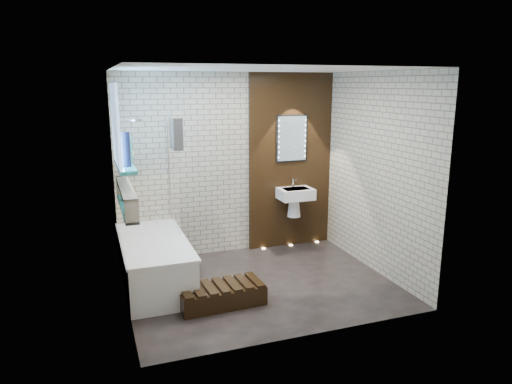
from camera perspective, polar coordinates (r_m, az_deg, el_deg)
name	(u,v)px	position (r m, az deg, el deg)	size (l,w,h in m)	color
ground	(260,284)	(5.98, 0.49, -11.11)	(3.20, 3.20, 0.00)	black
room_shell	(260,182)	(5.58, 0.52, 1.17)	(3.24, 3.20, 2.60)	#B8AC92
walnut_panel	(290,162)	(7.09, 4.19, 3.69)	(1.30, 0.06, 2.60)	black
clerestory_window	(118,133)	(5.51, -16.41, 6.83)	(0.18, 1.00, 0.94)	#7FADE0
display_niche	(127,198)	(5.43, -15.39, -0.71)	(0.14, 1.30, 0.26)	teal
bathtub	(155,262)	(6.01, -12.18, -8.29)	(0.79, 1.74, 0.70)	white
bath_screen	(174,175)	(6.21, -9.92, 2.01)	(0.01, 0.78, 1.40)	white
towel	(176,133)	(5.84, -9.64, 6.99)	(0.11, 0.30, 0.39)	black
shower_head	(136,120)	(6.12, -14.29, 8.45)	(0.18, 0.18, 0.02)	silver
washbasin	(295,198)	(7.01, 4.76, -0.68)	(0.50, 0.36, 0.58)	white
led_mirror	(292,139)	(7.01, 4.36, 6.47)	(0.50, 0.02, 0.70)	black
walnut_step	(221,295)	(5.46, -4.23, -12.37)	(0.96, 0.43, 0.21)	black
niche_bottles	(126,198)	(5.59, -15.50, -0.68)	(0.06, 0.94, 0.16)	#9D4218
sill_vases	(125,152)	(5.56, -15.57, 4.70)	(0.21, 0.43, 0.38)	#121834
floor_uplights	(291,245)	(7.35, 4.24, -6.41)	(0.96, 0.06, 0.01)	#FFD899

